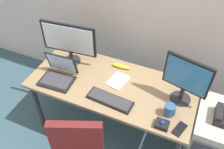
{
  "coord_description": "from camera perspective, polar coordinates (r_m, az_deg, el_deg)",
  "views": [
    {
      "loc": [
        0.63,
        -1.44,
        2.31
      ],
      "look_at": [
        0.0,
        0.0,
        0.82
      ],
      "focal_mm": 38.45,
      "sensor_mm": 36.0,
      "label": 1
    }
  ],
  "objects": [
    {
      "name": "ground_plane",
      "position": [
        2.79,
        -0.0,
        -12.34
      ],
      "size": [
        8.0,
        8.0,
        0.0
      ],
      "primitive_type": "plane",
      "color": "#36525D"
    },
    {
      "name": "desk",
      "position": [
        2.3,
        -0.0,
        -3.52
      ],
      "size": [
        1.56,
        0.7,
        0.7
      ],
      "color": "#947754",
      "rests_on": "ground"
    },
    {
      "name": "file_cabinet",
      "position": [
        2.49,
        22.8,
        -14.14
      ],
      "size": [
        0.42,
        0.53,
        0.68
      ],
      "color": "beige",
      "rests_on": "ground"
    },
    {
      "name": "monitor_main",
      "position": [
        2.37,
        -10.23,
        7.88
      ],
      "size": [
        0.55,
        0.18,
        0.44
      ],
      "color": "#262628",
      "rests_on": "desk"
    },
    {
      "name": "monitor_side",
      "position": [
        2.02,
        17.2,
        -0.94
      ],
      "size": [
        0.38,
        0.18,
        0.45
      ],
      "color": "#262628",
      "rests_on": "desk"
    },
    {
      "name": "keyboard",
      "position": [
        2.1,
        -0.5,
        -6.04
      ],
      "size": [
        0.42,
        0.17,
        0.03
      ],
      "color": "black",
      "rests_on": "desk"
    },
    {
      "name": "laptop",
      "position": [
        2.31,
        -12.61,
        0.03
      ],
      "size": [
        0.33,
        0.29,
        0.24
      ],
      "color": "black",
      "rests_on": "desk"
    },
    {
      "name": "trackball_mouse",
      "position": [
        1.97,
        11.81,
        -11.5
      ],
      "size": [
        0.11,
        0.09,
        0.07
      ],
      "color": "black",
      "rests_on": "desk"
    },
    {
      "name": "coffee_mug",
      "position": [
        2.03,
        13.54,
        -8.25
      ],
      "size": [
        0.1,
        0.09,
        0.11
      ],
      "color": "#2F5785",
      "rests_on": "desk"
    },
    {
      "name": "paper_notepad",
      "position": [
        2.27,
        1.36,
        -1.47
      ],
      "size": [
        0.18,
        0.23,
        0.01
      ],
      "primitive_type": "cube",
      "rotation": [
        0.0,
        0.0,
        -0.18
      ],
      "color": "white",
      "rests_on": "desk"
    },
    {
      "name": "cell_phone",
      "position": [
        2.0,
        15.79,
        -12.38
      ],
      "size": [
        0.11,
        0.16,
        0.01
      ],
      "primitive_type": "cube",
      "rotation": [
        0.0,
        0.0,
        -0.32
      ],
      "color": "black",
      "rests_on": "desk"
    },
    {
      "name": "banana",
      "position": [
        2.4,
        2.14,
        1.97
      ],
      "size": [
        0.19,
        0.05,
        0.04
      ],
      "primitive_type": "ellipsoid",
      "rotation": [
        0.0,
        0.0,
        0.04
      ],
      "color": "yellow",
      "rests_on": "desk"
    }
  ]
}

